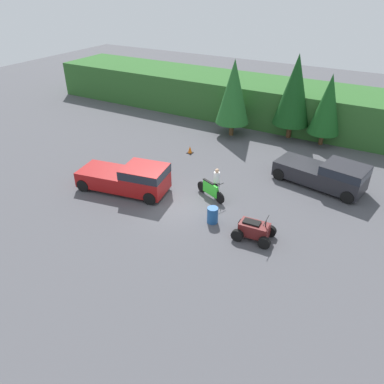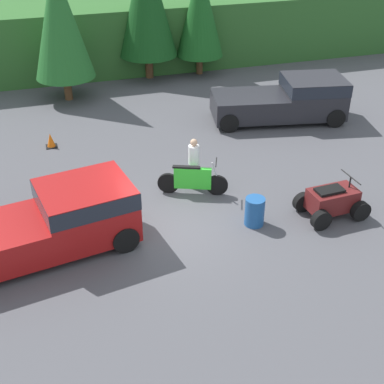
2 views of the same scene
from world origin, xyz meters
name	(u,v)px [view 2 (image 2 of 2)]	position (x,y,z in m)	size (l,w,h in m)	color
ground_plane	(168,227)	(0.00, 0.00, 0.00)	(80.00, 80.00, 0.00)	#4C4C51
hillside_backdrop	(91,33)	(0.00, 16.00, 1.63)	(44.00, 6.00, 3.26)	#2D6028
tree_left	(59,21)	(-1.78, 11.10, 3.50)	(2.62, 2.62, 5.95)	brown
tree_mid_right	(200,11)	(4.97, 12.75, 3.13)	(2.34, 2.34, 5.33)	brown
pickup_truck_red	(52,221)	(-3.24, -0.11, 0.93)	(5.70, 3.05, 1.76)	maroon
pickup_truck_second	(290,98)	(6.81, 6.16, 0.93)	(5.66, 3.07, 1.76)	#232328
dirt_bike	(193,180)	(1.24, 1.59, 0.50)	(2.15, 1.02, 1.20)	black
quad_atv	(332,201)	(4.88, -0.82, 0.49)	(2.05, 1.38, 1.25)	black
rider_person	(194,161)	(1.40, 2.01, 0.94)	(0.50, 0.50, 1.73)	black
traffic_cone	(51,141)	(-2.91, 6.38, 0.25)	(0.42, 0.42, 0.55)	black
steel_barrel	(255,211)	(2.48, -0.59, 0.44)	(0.58, 0.58, 0.88)	#1E5193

